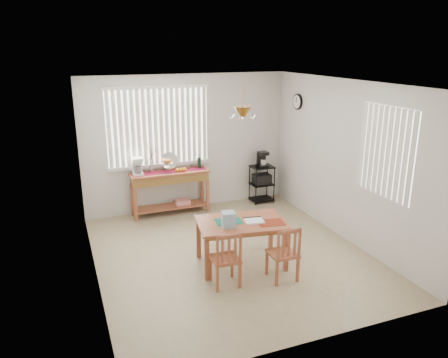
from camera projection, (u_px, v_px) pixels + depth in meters
name	position (u px, v px, depth m)	size (l,w,h in m)	color
ground	(231.00, 254.00, 6.76)	(4.00, 4.50, 0.01)	tan
room_shell	(231.00, 147.00, 6.27)	(4.20, 4.70, 2.70)	silver
sideboard	(170.00, 182.00, 8.23)	(1.48, 0.42, 0.83)	#A75938
sideboard_items	(157.00, 166.00, 8.06)	(1.40, 0.35, 0.64)	maroon
wire_cart	(262.00, 180.00, 8.92)	(0.44, 0.35, 0.75)	black
cart_items	(262.00, 159.00, 8.80)	(0.18, 0.21, 0.31)	black
dining_table	(241.00, 227.00, 6.29)	(1.36, 0.98, 0.67)	#A75938
table_items	(235.00, 220.00, 6.12)	(0.96, 0.58, 0.21)	#136B57
chair_left	(226.00, 259.00, 5.77)	(0.38, 0.38, 0.79)	#A75938
chair_right	(284.00, 254.00, 5.91)	(0.37, 0.37, 0.79)	#A75938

